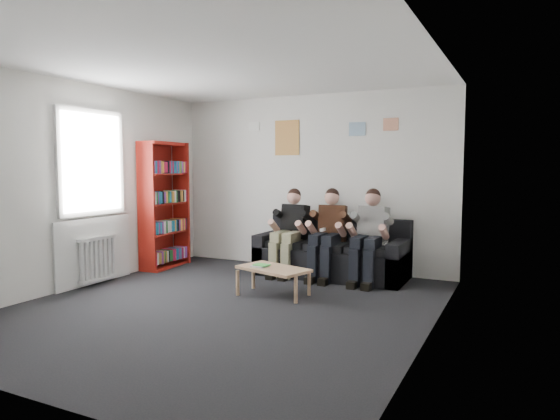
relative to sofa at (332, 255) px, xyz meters
name	(u,v)px	position (x,y,z in m)	size (l,w,h in m)	color
room_shell	(223,189)	(-0.52, -2.09, 1.05)	(5.00, 5.00, 5.00)	black
sofa	(332,255)	(0.00, 0.00, 0.00)	(2.16, 0.88, 0.83)	black
bookshelf	(165,205)	(-2.60, -0.57, 0.69)	(0.30, 0.89, 1.98)	maroon
coffee_table	(273,271)	(-0.26, -1.38, 0.01)	(0.88, 0.48, 0.35)	tan
game_cases	(260,266)	(-0.43, -1.41, 0.07)	(0.20, 0.17, 0.03)	silver
person_left	(289,232)	(-0.60, -0.20, 0.34)	(0.38, 0.81, 1.27)	black
person_middle	(328,234)	(0.00, -0.20, 0.34)	(0.39, 0.83, 1.29)	#4C2719
person_right	(369,236)	(0.60, -0.20, 0.35)	(0.39, 0.84, 1.29)	silver
radiator	(98,259)	(-2.67, -1.89, 0.05)	(0.10, 0.64, 0.60)	white
window	(93,209)	(-2.75, -1.89, 0.73)	(0.05, 1.30, 2.36)	white
poster_large	(287,138)	(-0.92, 0.40, 1.75)	(0.42, 0.01, 0.55)	#D7D24C
poster_blue	(357,129)	(0.23, 0.40, 1.85)	(0.25, 0.01, 0.20)	#3888BE
poster_pink	(391,124)	(0.73, 0.40, 1.90)	(0.22, 0.01, 0.18)	#CF408B
poster_sign	(254,126)	(-1.52, 0.40, 1.95)	(0.20, 0.01, 0.14)	white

